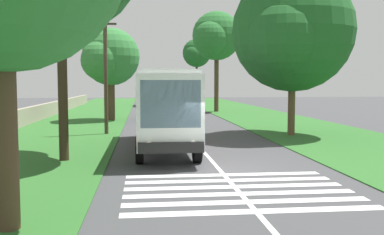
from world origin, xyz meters
The scene contains 16 objects.
ground centered at (0.00, 0.00, 0.00)m, with size 160.00×160.00×0.00m, color #424244.
grass_verge_left centered at (15.00, 8.20, 0.02)m, with size 120.00×8.00×0.04m, color #2D6628.
grass_verge_right centered at (15.00, -8.20, 0.02)m, with size 120.00×8.00×0.04m, color #2D6628.
centre_line centered at (15.00, 0.00, 0.00)m, with size 110.00×0.16×0.01m, color silver.
coach_bus centered at (5.74, 1.80, 2.15)m, with size 11.16×2.62×3.73m.
zebra_crossing centered at (-2.96, 0.00, 0.00)m, with size 4.95×6.80×0.01m.
trailing_car_0 centered at (23.02, 1.77, 0.67)m, with size 4.30×1.78×1.43m.
trailing_car_1 centered at (31.27, -1.95, 0.67)m, with size 4.30×1.78×1.43m.
trailing_car_2 centered at (38.83, -1.68, 0.67)m, with size 4.30×1.78×1.43m.
trailing_minibus_0 centered at (46.62, 2.05, 1.55)m, with size 6.00×2.14×2.53m.
roadside_tree_left_2 centered at (22.66, 5.60, 5.22)m, with size 5.88×4.83×7.75m.
roadside_tree_right_0 centered at (10.51, -6.01, 6.14)m, with size 8.25×7.29×9.91m.
roadside_tree_right_1 centered at (60.27, -6.16, 8.01)m, with size 5.74×4.77×10.51m.
roadside_tree_right_2 centered at (32.85, -5.03, 8.06)m, with size 6.71×5.29×10.87m.
utility_pole centered at (12.26, 5.08, 3.86)m, with size 0.24×1.40×7.36m.
roadside_wall centered at (20.00, 11.60, 0.68)m, with size 70.00×0.40×1.28m, color #9E937F.
Camera 1 is at (-16.07, 2.79, 3.23)m, focal length 42.25 mm.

